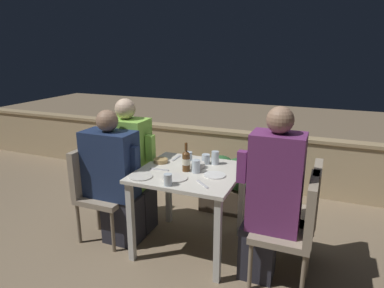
{
  "coord_description": "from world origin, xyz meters",
  "views": [
    {
      "loc": [
        1.05,
        -2.51,
        1.75
      ],
      "look_at": [
        0.0,
        0.06,
        0.95
      ],
      "focal_mm": 32.0,
      "sensor_mm": 36.0,
      "label": 1
    }
  ],
  "objects_px": {
    "person_green_blouse": "(131,165)",
    "chair_right_near": "(296,222)",
    "chair_left_near": "(97,185)",
    "person_purple_stripe": "(271,197)",
    "person_navy_jumper": "(114,178)",
    "chair_left_far": "(115,175)",
    "beer_bottle": "(186,160)",
    "chair_right_far": "(301,206)"
  },
  "relations": [
    {
      "from": "person_green_blouse",
      "to": "person_purple_stripe",
      "type": "xyz_separation_m",
      "value": [
        1.38,
        -0.29,
        0.04
      ]
    },
    {
      "from": "person_purple_stripe",
      "to": "person_green_blouse",
      "type": "bearing_deg",
      "value": 167.96
    },
    {
      "from": "chair_right_far",
      "to": "beer_bottle",
      "type": "bearing_deg",
      "value": -171.94
    },
    {
      "from": "chair_right_near",
      "to": "chair_right_far",
      "type": "relative_size",
      "value": 1.0
    },
    {
      "from": "chair_left_near",
      "to": "chair_left_far",
      "type": "bearing_deg",
      "value": 86.5
    },
    {
      "from": "chair_right_near",
      "to": "chair_right_far",
      "type": "height_order",
      "value": "same"
    },
    {
      "from": "person_purple_stripe",
      "to": "beer_bottle",
      "type": "distance_m",
      "value": 0.77
    },
    {
      "from": "person_navy_jumper",
      "to": "person_purple_stripe",
      "type": "height_order",
      "value": "person_purple_stripe"
    },
    {
      "from": "chair_right_near",
      "to": "chair_left_far",
      "type": "bearing_deg",
      "value": 170.57
    },
    {
      "from": "person_navy_jumper",
      "to": "chair_right_far",
      "type": "xyz_separation_m",
      "value": [
        1.6,
        0.25,
        -0.09
      ]
    },
    {
      "from": "chair_left_near",
      "to": "person_navy_jumper",
      "type": "bearing_deg",
      "value": 0.0
    },
    {
      "from": "chair_left_near",
      "to": "beer_bottle",
      "type": "relative_size",
      "value": 3.52
    },
    {
      "from": "person_navy_jumper",
      "to": "chair_right_near",
      "type": "relative_size",
      "value": 1.42
    },
    {
      "from": "chair_left_far",
      "to": "beer_bottle",
      "type": "bearing_deg",
      "value": -9.79
    },
    {
      "from": "chair_left_near",
      "to": "person_green_blouse",
      "type": "relative_size",
      "value": 0.67
    },
    {
      "from": "chair_left_far",
      "to": "person_green_blouse",
      "type": "bearing_deg",
      "value": -0.0
    },
    {
      "from": "chair_left_near",
      "to": "chair_right_near",
      "type": "relative_size",
      "value": 1.0
    },
    {
      "from": "person_navy_jumper",
      "to": "chair_left_far",
      "type": "height_order",
      "value": "person_navy_jumper"
    },
    {
      "from": "chair_left_far",
      "to": "person_green_blouse",
      "type": "distance_m",
      "value": 0.23
    },
    {
      "from": "chair_left_far",
      "to": "person_purple_stripe",
      "type": "relative_size",
      "value": 0.64
    },
    {
      "from": "chair_left_far",
      "to": "chair_right_near",
      "type": "bearing_deg",
      "value": -9.43
    },
    {
      "from": "chair_left_near",
      "to": "chair_right_far",
      "type": "xyz_separation_m",
      "value": [
        1.79,
        0.25,
        0.0
      ]
    },
    {
      "from": "person_green_blouse",
      "to": "chair_right_near",
      "type": "xyz_separation_m",
      "value": [
        1.57,
        -0.29,
        -0.13
      ]
    },
    {
      "from": "person_navy_jumper",
      "to": "chair_right_far",
      "type": "relative_size",
      "value": 1.42
    },
    {
      "from": "person_purple_stripe",
      "to": "chair_right_far",
      "type": "distance_m",
      "value": 0.39
    },
    {
      "from": "chair_left_far",
      "to": "person_green_blouse",
      "type": "relative_size",
      "value": 0.67
    },
    {
      "from": "chair_right_near",
      "to": "beer_bottle",
      "type": "bearing_deg",
      "value": 170.89
    },
    {
      "from": "person_green_blouse",
      "to": "chair_right_near",
      "type": "distance_m",
      "value": 1.6
    },
    {
      "from": "chair_left_near",
      "to": "chair_right_near",
      "type": "distance_m",
      "value": 1.78
    },
    {
      "from": "chair_left_far",
      "to": "chair_right_near",
      "type": "relative_size",
      "value": 1.0
    },
    {
      "from": "person_navy_jumper",
      "to": "person_purple_stripe",
      "type": "distance_m",
      "value": 1.39
    },
    {
      "from": "person_green_blouse",
      "to": "chair_right_near",
      "type": "height_order",
      "value": "person_green_blouse"
    },
    {
      "from": "chair_right_near",
      "to": "person_purple_stripe",
      "type": "xyz_separation_m",
      "value": [
        -0.19,
        0.0,
        0.17
      ]
    },
    {
      "from": "beer_bottle",
      "to": "chair_right_near",
      "type": "bearing_deg",
      "value": -9.11
    },
    {
      "from": "person_purple_stripe",
      "to": "chair_right_far",
      "type": "height_order",
      "value": "person_purple_stripe"
    },
    {
      "from": "chair_right_near",
      "to": "chair_left_near",
      "type": "bearing_deg",
      "value": 178.96
    },
    {
      "from": "chair_left_near",
      "to": "chair_right_far",
      "type": "height_order",
      "value": "same"
    },
    {
      "from": "person_navy_jumper",
      "to": "chair_right_far",
      "type": "distance_m",
      "value": 1.62
    },
    {
      "from": "person_navy_jumper",
      "to": "person_green_blouse",
      "type": "relative_size",
      "value": 0.95
    },
    {
      "from": "person_purple_stripe",
      "to": "beer_bottle",
      "type": "bearing_deg",
      "value": 168.54
    },
    {
      "from": "person_green_blouse",
      "to": "person_purple_stripe",
      "type": "distance_m",
      "value": 1.41
    },
    {
      "from": "person_green_blouse",
      "to": "chair_left_far",
      "type": "bearing_deg",
      "value": 180.0
    }
  ]
}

